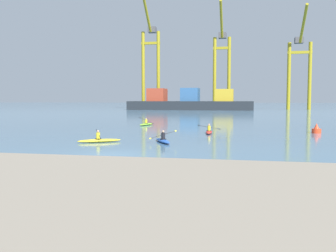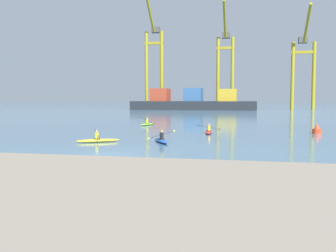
# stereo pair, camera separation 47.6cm
# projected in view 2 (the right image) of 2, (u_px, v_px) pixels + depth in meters

# --- Properties ---
(ground_plane) EXTENTS (800.00, 800.00, 0.00)m
(ground_plane) POSITION_uv_depth(u_px,v_px,m) (109.00, 155.00, 22.36)
(ground_plane) COLOR #476B84
(container_barge) EXTENTS (40.37, 10.21, 7.11)m
(container_barge) POSITION_uv_depth(u_px,v_px,m) (193.00, 102.00, 122.16)
(container_barge) COLOR #1E2328
(container_barge) RESTS_ON ground
(gantry_crane_west) EXTENTS (6.79, 18.05, 41.66)m
(gantry_crane_west) POSITION_uv_depth(u_px,v_px,m) (154.00, 56.00, 132.92)
(gantry_crane_west) COLOR olive
(gantry_crane_west) RESTS_ON ground
(gantry_crane_west_mid) EXTENTS (6.30, 14.88, 35.91)m
(gantry_crane_west_mid) POSITION_uv_depth(u_px,v_px,m) (225.00, 61.00, 132.45)
(gantry_crane_west_mid) COLOR olive
(gantry_crane_west_mid) RESTS_ON ground
(gantry_crane_east_mid) EXTENTS (7.94, 16.82, 32.38)m
(gantry_crane_east_mid) POSITION_uv_depth(u_px,v_px,m) (304.00, 62.00, 124.49)
(gantry_crane_east_mid) COLOR olive
(gantry_crane_east_mid) RESTS_ON ground
(channel_buoy) EXTENTS (0.90, 0.90, 1.00)m
(channel_buoy) POSITION_uv_depth(u_px,v_px,m) (317.00, 130.00, 36.82)
(channel_buoy) COLOR red
(channel_buoy) RESTS_ON ground
(kayak_yellow) EXTENTS (3.20, 2.31, 0.97)m
(kayak_yellow) POSITION_uv_depth(u_px,v_px,m) (98.00, 140.00, 29.22)
(kayak_yellow) COLOR yellow
(kayak_yellow) RESTS_ON ground
(kayak_blue) EXTENTS (2.08, 3.30, 0.96)m
(kayak_blue) POSITION_uv_depth(u_px,v_px,m) (161.00, 140.00, 29.01)
(kayak_blue) COLOR #2856B2
(kayak_blue) RESTS_ON ground
(kayak_lime) EXTENTS (2.11, 3.44, 1.07)m
(kayak_lime) POSITION_uv_depth(u_px,v_px,m) (147.00, 124.00, 48.65)
(kayak_lime) COLOR #7ABC2D
(kayak_lime) RESTS_ON ground
(kayak_red) EXTENTS (2.27, 3.42, 0.95)m
(kayak_red) POSITION_uv_depth(u_px,v_px,m) (209.00, 132.00, 36.87)
(kayak_red) COLOR red
(kayak_red) RESTS_ON ground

